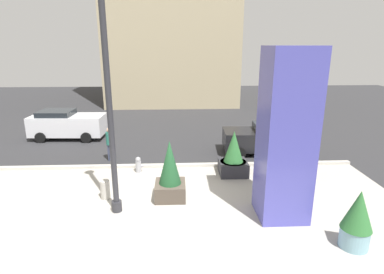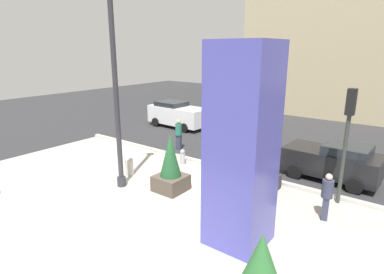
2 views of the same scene
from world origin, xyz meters
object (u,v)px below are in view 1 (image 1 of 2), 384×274
potted_plant_by_pillar (170,174)px  concrete_bollard (105,190)px  potted_plant_near_right (233,157)px  traffic_light_corner (292,110)px  pedestrian_on_sidewalk (110,142)px  art_pillar_blue (286,137)px  car_curb_west (67,124)px  car_curb_east (261,138)px  lamp_post (109,106)px  fire_hydrant (138,165)px  potted_plant_curbside (357,219)px  pedestrian_by_curb (299,161)px

potted_plant_by_pillar → concrete_bollard: bearing=178.4°
potted_plant_near_right → traffic_light_corner: 3.50m
traffic_light_corner → pedestrian_on_sidewalk: size_ratio=2.43×
art_pillar_blue → car_curb_west: size_ratio=1.25×
car_curb_west → car_curb_east: car_curb_west is taller
traffic_light_corner → car_curb_west: (-12.26, 5.53, -1.93)m
lamp_post → fire_hydrant: (0.35, 3.59, -3.45)m
fire_hydrant → concrete_bollard: 2.77m
potted_plant_curbside → car_curb_east: bearing=94.2°
car_curb_west → pedestrian_on_sidewalk: size_ratio=2.63×
lamp_post → potted_plant_curbside: 8.25m
lamp_post → potted_plant_near_right: (4.72, 3.16, -2.97)m
art_pillar_blue → traffic_light_corner: size_ratio=1.36×
pedestrian_by_curb → pedestrian_on_sidewalk: bearing=161.4°
potted_plant_near_right → fire_hydrant: 4.42m
pedestrian_on_sidewalk → potted_plant_by_pillar: bearing=-53.9°
potted_plant_by_pillar → pedestrian_on_sidewalk: potted_plant_by_pillar is taller
potted_plant_curbside → lamp_post: bearing=161.8°
potted_plant_curbside → car_curb_east: potted_plant_curbside is taller
pedestrian_by_curb → potted_plant_curbside: bearing=-91.2°
potted_plant_curbside → car_curb_east: 8.45m
potted_plant_by_pillar → concrete_bollard: 2.59m
lamp_post → traffic_light_corner: lamp_post is taller
lamp_post → potted_plant_by_pillar: bearing=25.9°
traffic_light_corner → lamp_post: bearing=-152.9°
potted_plant_curbside → pedestrian_by_curb: 4.73m
traffic_light_corner → potted_plant_near_right: bearing=-166.2°
potted_plant_near_right → potted_plant_by_pillar: size_ratio=0.88×
car_curb_east → traffic_light_corner: bearing=-70.1°
art_pillar_blue → pedestrian_by_curb: size_ratio=3.51×
fire_hydrant → car_curb_east: (6.37, 2.43, 0.47)m
lamp_post → concrete_bollard: (-0.62, 0.99, -3.44)m
concrete_bollard → pedestrian_on_sidewalk: 4.33m
potted_plant_near_right → pedestrian_on_sidewalk: bearing=160.8°
potted_plant_by_pillar → car_curb_east: bearing=46.5°
concrete_bollard → pedestrian_on_sidewalk: bearing=98.6°
fire_hydrant → traffic_light_corner: bearing=2.0°
car_curb_east → pedestrian_on_sidewalk: bearing=-174.4°
art_pillar_blue → potted_plant_by_pillar: (-3.85, 1.41, -1.86)m
car_curb_west → art_pillar_blue: bearing=-43.2°
traffic_light_corner → car_curb_east: (-0.78, 2.17, -2.02)m
potted_plant_curbside → traffic_light_corner: (0.17, 6.26, 1.93)m
car_curb_east → pedestrian_by_curb: bearing=-79.0°
lamp_post → potted_plant_curbside: size_ratio=4.30×
fire_hydrant → pedestrian_on_sidewalk: bearing=134.3°
potted_plant_curbside → pedestrian_on_sidewalk: 11.51m
potted_plant_by_pillar → traffic_light_corner: size_ratio=0.55×
concrete_bollard → car_curb_west: car_curb_west is taller
potted_plant_near_right → pedestrian_on_sidewalk: 6.33m
concrete_bollard → pedestrian_by_curb: 8.18m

